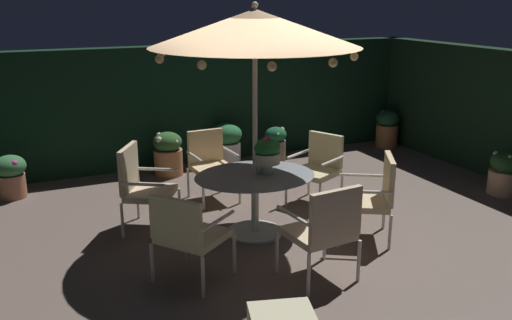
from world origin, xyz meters
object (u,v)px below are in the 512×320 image
Objects in this scene: patio_chair_south at (210,161)px; potted_plant_right_far at (276,143)px; patio_chair_southwest at (142,183)px; patio_chair_north at (187,231)px; potted_plant_front_corner at (168,153)px; potted_plant_back_right at (387,128)px; patio_chair_southeast at (319,164)px; potted_plant_left_near at (11,174)px; patio_chair_east at (373,193)px; patio_chair_northeast at (325,227)px; potted_plant_right_near at (506,172)px; centerpiece_planter at (266,152)px; ottoman_footrest at (282,320)px; patio_umbrella at (255,29)px; patio_dining_table at (255,189)px; potted_plant_back_center at (227,142)px.

patio_chair_south is 1.62× the size of potted_plant_right_far.
patio_chair_southwest is 3.40m from potted_plant_right_far.
potted_plant_front_corner is at bearing 77.37° from patio_chair_north.
patio_chair_southeast is at bearing -142.66° from potted_plant_back_right.
potted_plant_left_near is at bearing -178.05° from potted_plant_right_far.
patio_chair_southwest is 1.51× the size of potted_plant_back_right.
potted_plant_left_near is at bearing 139.62° from patio_chair_east.
potted_plant_right_near is (3.69, 1.16, -0.27)m from patio_chair_northeast.
potted_plant_right_far is 0.85× the size of potted_plant_back_right.
centerpiece_planter reaches higher than ottoman_footrest.
patio_chair_northeast is at bearing 45.56° from ottoman_footrest.
ottoman_footrest is 0.96× the size of potted_plant_left_near.
patio_chair_east is at bearing -96.88° from potted_plant_right_far.
patio_umbrella is at bearing -30.48° from patio_chair_southwest.
patio_dining_table is 2.44× the size of ottoman_footrest.
patio_chair_southeast is at bearing 26.36° from patio_dining_table.
patio_chair_northeast is at bearing -57.45° from patio_chair_southwest.
potted_plant_right_far is at bearing 35.64° from patio_chair_southwest.
potted_plant_back_center and potted_plant_front_corner have the same top height.
patio_chair_southwest is at bearing 122.55° from patio_chair_northeast.
patio_chair_east is 1.63× the size of potted_plant_left_near.
potted_plant_right_near reaches higher than ottoman_footrest.
patio_chair_south is 0.92× the size of patio_chair_southwest.
potted_plant_left_near is at bearing 127.82° from patio_chair_southwest.
patio_chair_north is 1.52× the size of potted_plant_left_near.
patio_chair_northeast is at bearing -90.01° from centerpiece_planter.
potted_plant_left_near is at bearing 136.93° from centerpiece_planter.
patio_chair_southwest is at bearing 169.98° from potted_plant_right_near.
potted_plant_front_corner is (-1.49, 3.32, -0.20)m from patio_chair_east.
patio_chair_southwest is 1.49× the size of potted_plant_back_center.
patio_chair_north is (-1.22, -0.78, -0.45)m from centerpiece_planter.
potted_plant_right_far is 2.30m from potted_plant_back_right.
patio_chair_southeast is 3.37m from potted_plant_back_right.
ottoman_footrest is 0.93× the size of potted_plant_right_near.
patio_chair_southeast is at bearing 61.05° from patio_chair_northeast.
patio_chair_southeast is (0.03, 1.29, -0.02)m from patio_chair_east.
patio_chair_south is at bearing 121.44° from patio_chair_east.
patio_dining_table is 1.51× the size of patio_chair_south.
potted_plant_back_center is (-0.43, 3.52, -0.19)m from patio_chair_east.
potted_plant_back_right reaches higher than potted_plant_left_near.
patio_chair_south is at bearing 149.57° from patio_chair_southeast.
ottoman_footrest is 0.85× the size of potted_plant_front_corner.
potted_plant_right_far is at bearing 64.34° from ottoman_footrest.
patio_chair_southwest is at bearing -158.93° from potted_plant_back_right.
patio_umbrella is at bearing -153.63° from patio_chair_southeast.
patio_chair_southwest is at bearing 149.52° from patio_umbrella.
patio_chair_southeast reaches higher than potted_plant_back_center.
centerpiece_planter reaches higher than potted_plant_right_near.
potted_plant_front_corner is at bearing 96.79° from patio_umbrella.
patio_chair_southwest is (-1.17, 0.69, -1.81)m from patio_umbrella.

